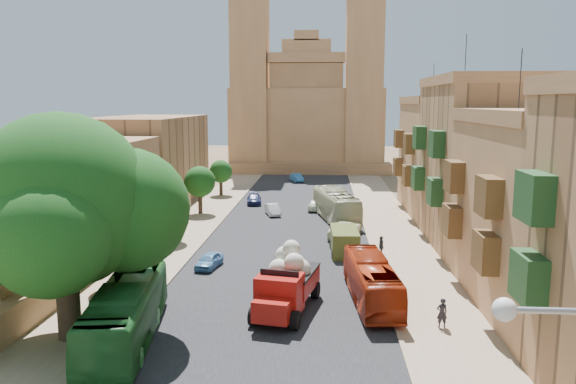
# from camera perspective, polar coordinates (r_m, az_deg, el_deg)

# --- Properties ---
(ground) EXTENTS (260.00, 260.00, 0.00)m
(ground) POSITION_cam_1_polar(r_m,az_deg,el_deg) (24.99, -4.13, -18.81)
(ground) COLOR brown
(road_surface) EXTENTS (14.00, 140.00, 0.01)m
(road_surface) POSITION_cam_1_polar(r_m,az_deg,el_deg) (53.25, 0.28, -3.57)
(road_surface) COLOR black
(road_surface) RESTS_ON ground
(sidewalk_east) EXTENTS (5.00, 140.00, 0.01)m
(sidewalk_east) POSITION_cam_1_polar(r_m,az_deg,el_deg) (53.54, 10.51, -3.65)
(sidewalk_east) COLOR #937A60
(sidewalk_east) RESTS_ON ground
(sidewalk_west) EXTENTS (5.00, 140.00, 0.01)m
(sidewalk_west) POSITION_cam_1_polar(r_m,az_deg,el_deg) (54.64, -9.73, -3.37)
(sidewalk_west) COLOR #937A60
(sidewalk_west) RESTS_ON ground
(kerb_east) EXTENTS (0.25, 140.00, 0.12)m
(kerb_east) POSITION_cam_1_polar(r_m,az_deg,el_deg) (53.29, 7.83, -3.58)
(kerb_east) COLOR #937A60
(kerb_east) RESTS_ON ground
(kerb_west) EXTENTS (0.25, 140.00, 0.12)m
(kerb_west) POSITION_cam_1_polar(r_m,az_deg,el_deg) (54.11, -7.15, -3.38)
(kerb_west) COLOR #937A60
(kerb_west) RESTS_ON ground
(townhouse_b) EXTENTS (9.00, 14.00, 14.90)m
(townhouse_b) POSITION_cam_1_polar(r_m,az_deg,el_deg) (35.78, 24.67, -1.44)
(townhouse_b) COLOR #9D6E47
(townhouse_b) RESTS_ON ground
(townhouse_c) EXTENTS (9.00, 14.00, 17.40)m
(townhouse_c) POSITION_cam_1_polar(r_m,az_deg,el_deg) (48.82, 18.98, 2.99)
(townhouse_c) COLOR #A8764C
(townhouse_c) RESTS_ON ground
(townhouse_d) EXTENTS (9.00, 14.00, 15.90)m
(townhouse_d) POSITION_cam_1_polar(r_m,az_deg,el_deg) (62.44, 15.61, 3.69)
(townhouse_d) COLOR #9D6E47
(townhouse_d) RESTS_ON ground
(west_wall) EXTENTS (1.00, 40.00, 1.80)m
(west_wall) POSITION_cam_1_polar(r_m,az_deg,el_deg) (45.97, -16.31, -4.84)
(west_wall) COLOR #9D6E47
(west_wall) RESTS_ON ground
(west_building_low) EXTENTS (10.00, 28.00, 8.40)m
(west_building_low) POSITION_cam_1_polar(r_m,az_deg,el_deg) (45.74, -23.84, -1.10)
(west_building_low) COLOR #8C603D
(west_building_low) RESTS_ON ground
(west_building_mid) EXTENTS (10.00, 22.00, 10.00)m
(west_building_mid) POSITION_cam_1_polar(r_m,az_deg,el_deg) (69.49, -14.00, 3.31)
(west_building_mid) COLOR #A8764C
(west_building_mid) RESTS_ON ground
(church) EXTENTS (28.00, 22.50, 36.30)m
(church) POSITION_cam_1_polar(r_m,az_deg,el_deg) (100.55, 1.98, 7.86)
(church) COLOR #9D6E47
(church) RESTS_ON ground
(ficus_tree) EXTENTS (11.29, 10.38, 11.29)m
(ficus_tree) POSITION_cam_1_polar(r_m,az_deg,el_deg) (29.18, -21.77, -1.45)
(ficus_tree) COLOR #39291C
(ficus_tree) RESTS_ON ground
(street_tree_a) EXTENTS (2.97, 2.97, 4.56)m
(street_tree_a) POSITION_cam_1_polar(r_m,az_deg,el_deg) (37.33, -17.03, -4.68)
(street_tree_a) COLOR #39291C
(street_tree_a) RESTS_ON ground
(street_tree_b) EXTENTS (3.21, 3.21, 4.93)m
(street_tree_b) POSITION_cam_1_polar(r_m,az_deg,el_deg) (48.44, -12.05, -1.07)
(street_tree_b) COLOR #39291C
(street_tree_b) RESTS_ON ground
(street_tree_c) EXTENTS (3.29, 3.29, 5.05)m
(street_tree_c) POSITION_cam_1_polar(r_m,az_deg,el_deg) (59.91, -8.95, 1.03)
(street_tree_c) COLOR #39291C
(street_tree_c) RESTS_ON ground
(street_tree_d) EXTENTS (2.92, 2.92, 4.48)m
(street_tree_d) POSITION_cam_1_polar(r_m,az_deg,el_deg) (71.61, -6.85, 2.07)
(street_tree_d) COLOR #39291C
(street_tree_d) RESTS_ON ground
(red_truck) EXTENTS (3.77, 6.97, 3.88)m
(red_truck) POSITION_cam_1_polar(r_m,az_deg,el_deg) (31.93, -0.14, -9.11)
(red_truck) COLOR #A7130C
(red_truck) RESTS_ON ground
(olive_pickup) EXTENTS (2.29, 4.76, 1.94)m
(olive_pickup) POSITION_cam_1_polar(r_m,az_deg,el_deg) (44.12, 5.75, -5.03)
(olive_pickup) COLOR #4A551F
(olive_pickup) RESTS_ON ground
(bus_green_north) EXTENTS (3.99, 10.97, 2.99)m
(bus_green_north) POSITION_cam_1_polar(r_m,az_deg,el_deg) (29.18, -16.14, -11.71)
(bus_green_north) COLOR #226628
(bus_green_north) RESTS_ON ground
(bus_red_east) EXTENTS (2.99, 9.41, 2.58)m
(bus_red_east) POSITION_cam_1_polar(r_m,az_deg,el_deg) (33.79, 8.48, -8.92)
(bus_red_east) COLOR #A12A0F
(bus_red_east) RESTS_ON ground
(bus_cream_east) EXTENTS (4.82, 11.14, 3.02)m
(bus_cream_east) POSITION_cam_1_polar(r_m,az_deg,el_deg) (56.43, 4.88, -1.32)
(bus_cream_east) COLOR #BAB793
(bus_cream_east) RESTS_ON ground
(car_blue_a) EXTENTS (1.81, 3.34, 1.08)m
(car_blue_a) POSITION_cam_1_polar(r_m,az_deg,el_deg) (40.63, -8.01, -6.91)
(car_blue_a) COLOR #4E84B8
(car_blue_a) RESTS_ON ground
(car_white_a) EXTENTS (2.15, 3.67, 1.14)m
(car_white_a) POSITION_cam_1_polar(r_m,az_deg,el_deg) (58.77, -1.56, -1.80)
(car_white_a) COLOR silver
(car_white_a) RESTS_ON ground
(car_cream) EXTENTS (3.39, 5.37, 1.38)m
(car_cream) POSITION_cam_1_polar(r_m,az_deg,el_deg) (49.49, 5.83, -3.78)
(car_cream) COLOR beige
(car_cream) RESTS_ON ground
(car_dkblue) EXTENTS (2.18, 4.23, 1.17)m
(car_dkblue) POSITION_cam_1_polar(r_m,az_deg,el_deg) (65.18, -3.48, -0.72)
(car_dkblue) COLOR #161D44
(car_dkblue) RESTS_ON ground
(car_white_b) EXTENTS (1.75, 3.71, 1.23)m
(car_white_b) POSITION_cam_1_polar(r_m,az_deg,el_deg) (61.37, 2.79, -1.30)
(car_white_b) COLOR white
(car_white_b) RESTS_ON ground
(car_blue_b) EXTENTS (2.41, 3.86, 1.20)m
(car_blue_b) POSITION_cam_1_polar(r_m,az_deg,el_deg) (83.41, 0.90, 1.47)
(car_blue_b) COLOR teal
(car_blue_b) RESTS_ON ground
(pedestrian_a) EXTENTS (0.65, 0.49, 1.60)m
(pedestrian_a) POSITION_cam_1_polar(r_m,az_deg,el_deg) (31.05, 15.37, -11.76)
(pedestrian_a) COLOR black
(pedestrian_a) RESTS_ON ground
(pedestrian_c) EXTENTS (0.42, 0.98, 1.67)m
(pedestrian_c) POSITION_cam_1_polar(r_m,az_deg,el_deg) (43.43, 9.44, -5.49)
(pedestrian_c) COLOR #3D3D42
(pedestrian_c) RESTS_ON ground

